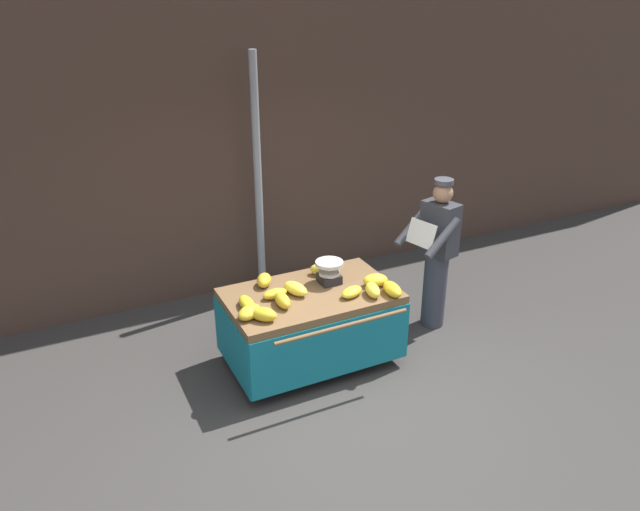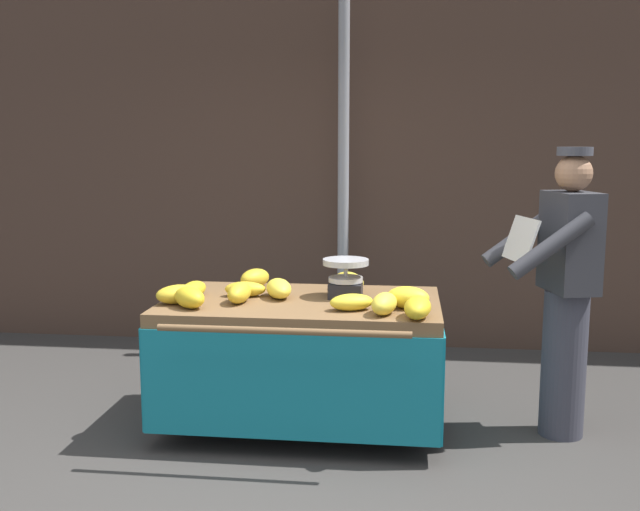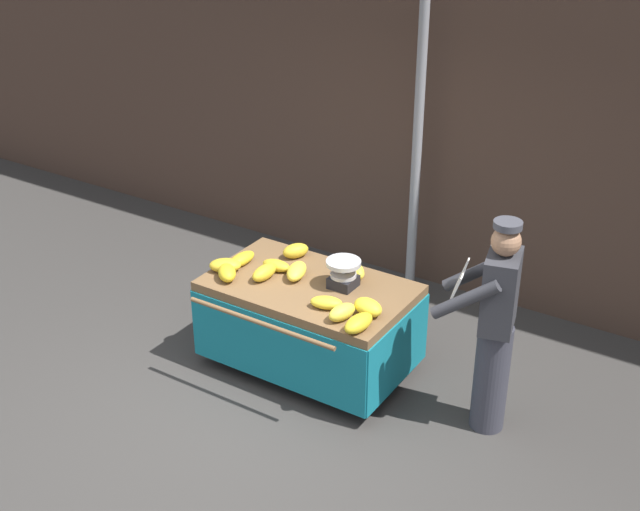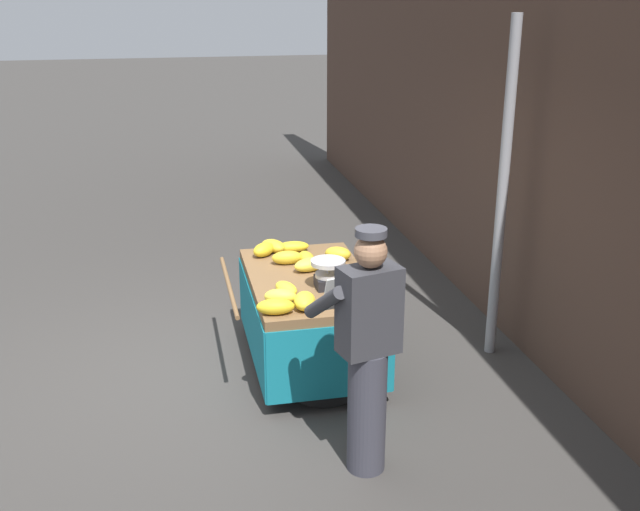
# 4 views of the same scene
# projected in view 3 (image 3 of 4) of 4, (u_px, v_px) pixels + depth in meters

# --- Properties ---
(ground_plane) EXTENTS (60.00, 60.00, 0.00)m
(ground_plane) POSITION_uv_depth(u_px,v_px,m) (241.00, 432.00, 6.43)
(ground_plane) COLOR #383533
(back_wall) EXTENTS (16.00, 0.24, 4.37)m
(back_wall) POSITION_uv_depth(u_px,v_px,m) (434.00, 60.00, 7.71)
(back_wall) COLOR #473328
(back_wall) RESTS_ON ground
(street_pole) EXTENTS (0.09, 0.09, 2.91)m
(street_pole) POSITION_uv_depth(u_px,v_px,m) (417.00, 151.00, 7.70)
(street_pole) COLOR gray
(street_pole) RESTS_ON ground
(banana_cart) EXTENTS (1.67, 1.20, 0.81)m
(banana_cart) POSITION_uv_depth(u_px,v_px,m) (309.00, 308.00, 6.93)
(banana_cart) COLOR brown
(banana_cart) RESTS_ON ground
(weighing_scale) EXTENTS (0.28, 0.28, 0.24)m
(weighing_scale) POSITION_uv_depth(u_px,v_px,m) (343.00, 274.00, 6.73)
(weighing_scale) COLOR black
(weighing_scale) RESTS_ON banana_cart
(banana_bunch_0) EXTENTS (0.23, 0.27, 0.12)m
(banana_bunch_0) POSITION_uv_depth(u_px,v_px,m) (296.00, 251.00, 7.22)
(banana_bunch_0) COLOR gold
(banana_bunch_0) RESTS_ON banana_cart
(banana_bunch_1) EXTENTS (0.14, 0.30, 0.10)m
(banana_bunch_1) POSITION_uv_depth(u_px,v_px,m) (242.00, 259.00, 7.10)
(banana_bunch_1) COLOR gold
(banana_bunch_1) RESTS_ON banana_cart
(banana_bunch_2) EXTENTS (0.31, 0.28, 0.11)m
(banana_bunch_2) POSITION_uv_depth(u_px,v_px,m) (225.00, 265.00, 6.99)
(banana_bunch_2) COLOR gold
(banana_bunch_2) RESTS_ON banana_cart
(banana_bunch_3) EXTENTS (0.26, 0.14, 0.09)m
(banana_bunch_3) POSITION_uv_depth(u_px,v_px,m) (276.00, 265.00, 7.01)
(banana_bunch_3) COLOR gold
(banana_bunch_3) RESTS_ON banana_cart
(banana_bunch_4) EXTENTS (0.14, 0.28, 0.12)m
(banana_bunch_4) POSITION_uv_depth(u_px,v_px,m) (264.00, 272.00, 6.87)
(banana_bunch_4) COLOR gold
(banana_bunch_4) RESTS_ON banana_cart
(banana_bunch_5) EXTENTS (0.26, 0.25, 0.12)m
(banana_bunch_5) POSITION_uv_depth(u_px,v_px,m) (356.00, 271.00, 6.89)
(banana_bunch_5) COLOR yellow
(banana_bunch_5) RESTS_ON banana_cart
(banana_bunch_6) EXTENTS (0.23, 0.32, 0.12)m
(banana_bunch_6) POSITION_uv_depth(u_px,v_px,m) (297.00, 271.00, 6.89)
(banana_bunch_6) COLOR yellow
(banana_bunch_6) RESTS_ON banana_cart
(banana_bunch_7) EXTENTS (0.28, 0.22, 0.09)m
(banana_bunch_7) POSITION_uv_depth(u_px,v_px,m) (326.00, 303.00, 6.46)
(banana_bunch_7) COLOR yellow
(banana_bunch_7) RESTS_ON banana_cart
(banana_bunch_8) EXTENTS (0.18, 0.27, 0.12)m
(banana_bunch_8) POSITION_uv_depth(u_px,v_px,m) (342.00, 312.00, 6.31)
(banana_bunch_8) COLOR yellow
(banana_bunch_8) RESTS_ON banana_cart
(banana_bunch_9) EXTENTS (0.17, 0.30, 0.12)m
(banana_bunch_9) POSITION_uv_depth(u_px,v_px,m) (359.00, 323.00, 6.18)
(banana_bunch_9) COLOR gold
(banana_bunch_9) RESTS_ON banana_cart
(banana_bunch_10) EXTENTS (0.27, 0.28, 0.12)m
(banana_bunch_10) POSITION_uv_depth(u_px,v_px,m) (227.00, 273.00, 6.86)
(banana_bunch_10) COLOR gold
(banana_bunch_10) RESTS_ON banana_cart
(banana_bunch_11) EXTENTS (0.28, 0.22, 0.13)m
(banana_bunch_11) POSITION_uv_depth(u_px,v_px,m) (368.00, 307.00, 6.37)
(banana_bunch_11) COLOR yellow
(banana_bunch_11) RESTS_ON banana_cart
(vendor_person) EXTENTS (0.66, 0.61, 1.71)m
(vendor_person) POSITION_uv_depth(u_px,v_px,m) (494.00, 327.00, 6.11)
(vendor_person) COLOR #383842
(vendor_person) RESTS_ON ground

